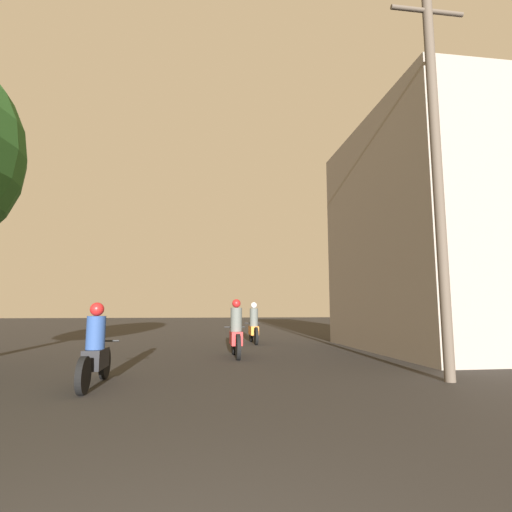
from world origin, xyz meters
TOP-DOWN VIEW (x-y plane):
  - motorcycle_black at (-1.56, 6.12)m, footprint 0.60×2.06m
  - motorcycle_red at (1.26, 9.96)m, footprint 0.60×2.01m
  - motorcycle_orange at (2.35, 14.34)m, footprint 0.60×2.13m
  - building_right_near at (7.87, 10.71)m, footprint 4.72×7.53m
  - utility_pole_near at (4.84, 5.65)m, footprint 1.60×0.20m

SIDE VIEW (x-z plane):
  - motorcycle_black at x=-1.56m, z-range -0.14..1.31m
  - motorcycle_orange at x=2.35m, z-range -0.17..1.43m
  - motorcycle_red at x=1.26m, z-range -0.17..1.44m
  - building_right_near at x=7.87m, z-range 0.00..7.55m
  - utility_pole_near at x=4.84m, z-range 0.17..8.18m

